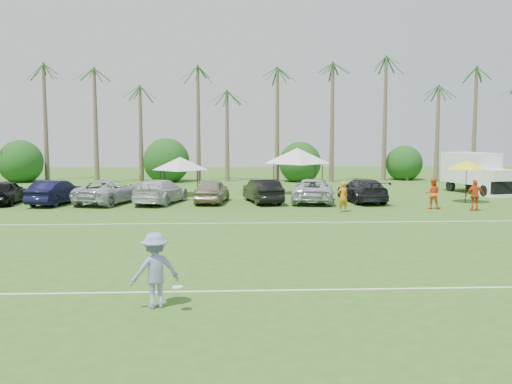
{
  "coord_description": "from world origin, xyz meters",
  "views": [
    {
      "loc": [
        -0.54,
        -13.55,
        4.41
      ],
      "look_at": [
        0.81,
        13.31,
        1.6
      ],
      "focal_mm": 40.0,
      "sensor_mm": 36.0,
      "label": 1
    }
  ],
  "objects": [
    {
      "name": "ground",
      "position": [
        0.0,
        0.0,
        0.0
      ],
      "size": [
        120.0,
        120.0,
        0.0
      ],
      "primitive_type": "plane",
      "color": "#325D1C",
      "rests_on": "ground"
    },
    {
      "name": "field_lines",
      "position": [
        0.0,
        8.0,
        0.01
      ],
      "size": [
        80.0,
        12.1,
        0.01
      ],
      "color": "white",
      "rests_on": "ground"
    },
    {
      "name": "palm_tree_1",
      "position": [
        -17.0,
        38.0,
        8.35
      ],
      "size": [
        2.4,
        2.4,
        9.9
      ],
      "color": "brown",
      "rests_on": "ground"
    },
    {
      "name": "palm_tree_2",
      "position": [
        -12.0,
        38.0,
        9.21
      ],
      "size": [
        2.4,
        2.4,
        10.9
      ],
      "color": "brown",
      "rests_on": "ground"
    },
    {
      "name": "palm_tree_3",
      "position": [
        -8.0,
        38.0,
        10.06
      ],
      "size": [
        2.4,
        2.4,
        11.9
      ],
      "color": "brown",
      "rests_on": "ground"
    },
    {
      "name": "palm_tree_4",
      "position": [
        -4.0,
        38.0,
        7.48
      ],
      "size": [
        2.4,
        2.4,
        8.9
      ],
      "color": "brown",
      "rests_on": "ground"
    },
    {
      "name": "palm_tree_5",
      "position": [
        0.0,
        38.0,
        8.35
      ],
      "size": [
        2.4,
        2.4,
        9.9
      ],
      "color": "brown",
      "rests_on": "ground"
    },
    {
      "name": "palm_tree_6",
      "position": [
        4.0,
        38.0,
        9.21
      ],
      "size": [
        2.4,
        2.4,
        10.9
      ],
      "color": "brown",
      "rests_on": "ground"
    },
    {
      "name": "palm_tree_7",
      "position": [
        8.0,
        38.0,
        10.06
      ],
      "size": [
        2.4,
        2.4,
        11.9
      ],
      "color": "brown",
      "rests_on": "ground"
    },
    {
      "name": "palm_tree_8",
      "position": [
        13.0,
        38.0,
        7.48
      ],
      "size": [
        2.4,
        2.4,
        8.9
      ],
      "color": "brown",
      "rests_on": "ground"
    },
    {
      "name": "palm_tree_9",
      "position": [
        18.0,
        38.0,
        8.35
      ],
      "size": [
        2.4,
        2.4,
        9.9
      ],
      "color": "brown",
      "rests_on": "ground"
    },
    {
      "name": "palm_tree_10",
      "position": [
        23.0,
        38.0,
        9.21
      ],
      "size": [
        2.4,
        2.4,
        10.9
      ],
      "color": "brown",
      "rests_on": "ground"
    },
    {
      "name": "bush_tree_0",
      "position": [
        -19.0,
        39.0,
        1.8
      ],
      "size": [
        4.0,
        4.0,
        4.0
      ],
      "color": "brown",
      "rests_on": "ground"
    },
    {
      "name": "bush_tree_1",
      "position": [
        -6.0,
        39.0,
        1.8
      ],
      "size": [
        4.0,
        4.0,
        4.0
      ],
      "color": "brown",
      "rests_on": "ground"
    },
    {
      "name": "bush_tree_2",
      "position": [
        6.0,
        39.0,
        1.8
      ],
      "size": [
        4.0,
        4.0,
        4.0
      ],
      "color": "brown",
      "rests_on": "ground"
    },
    {
      "name": "bush_tree_3",
      "position": [
        16.0,
        39.0,
        1.8
      ],
      "size": [
        4.0,
        4.0,
        4.0
      ],
      "color": "brown",
      "rests_on": "ground"
    },
    {
      "name": "sideline_player_a",
      "position": [
        5.87,
        17.66,
        0.86
      ],
      "size": [
        0.72,
        0.58,
        1.72
      ],
      "primitive_type": "imported",
      "rotation": [
        0.0,
        0.0,
        3.44
      ],
      "color": "orange",
      "rests_on": "ground"
    },
    {
      "name": "sideline_player_b",
      "position": [
        11.35,
        18.72,
        0.9
      ],
      "size": [
        1.05,
        0.93,
        1.8
      ],
      "primitive_type": "imported",
      "rotation": [
        0.0,
        0.0,
        2.8
      ],
      "color": "#F1581A",
      "rests_on": "ground"
    },
    {
      "name": "sideline_player_c",
      "position": [
        13.41,
        17.71,
        0.89
      ],
      "size": [
        1.07,
        0.51,
        1.77
      ],
      "primitive_type": "imported",
      "rotation": [
        0.0,
        0.0,
        3.07
      ],
      "color": "#D14A17",
      "rests_on": "ground"
    },
    {
      "name": "box_truck",
      "position": [
        17.6,
        26.92,
        1.57
      ],
      "size": [
        3.57,
        6.06,
        2.94
      ],
      "rotation": [
        0.0,
        0.0,
        0.27
      ],
      "color": "white",
      "rests_on": "ground"
    },
    {
      "name": "canopy_tent_left",
      "position": [
        -3.85,
        26.55,
        2.71
      ],
      "size": [
        3.9,
        3.9,
        3.16
      ],
      "color": "black",
      "rests_on": "ground"
    },
    {
      "name": "canopy_tent_right",
      "position": [
        4.45,
        26.95,
        3.32
      ],
      "size": [
        4.78,
        4.78,
        3.87
      ],
      "color": "black",
      "rests_on": "ground"
    },
    {
      "name": "market_umbrella",
      "position": [
        14.45,
        21.4,
        2.41
      ],
      "size": [
        2.41,
        2.41,
        2.68
      ],
      "color": "black",
      "rests_on": "ground"
    },
    {
      "name": "frisbee_player",
      "position": [
        -2.37,
        0.63,
        0.96
      ],
      "size": [
        1.44,
        1.12,
        1.92
      ],
      "rotation": [
        0.0,
        0.0,
        3.52
      ],
      "color": "#7F86B4",
      "rests_on": "ground"
    },
    {
      "name": "parked_car_0",
      "position": [
        -14.3,
        22.24,
        0.75
      ],
      "size": [
        1.78,
        4.41,
        1.5
      ],
      "primitive_type": "imported",
      "rotation": [
        0.0,
        0.0,
        3.14
      ],
      "color": "black",
      "rests_on": "ground"
    },
    {
      "name": "parked_car_1",
      "position": [
        -11.11,
        21.84,
        0.75
      ],
      "size": [
        2.56,
        4.8,
        1.5
      ],
      "primitive_type": "imported",
      "rotation": [
        0.0,
        0.0,
        2.92
      ],
      "color": "black",
      "rests_on": "ground"
    },
    {
      "name": "parked_car_2",
      "position": [
        -7.91,
        22.16,
        0.75
      ],
      "size": [
        4.06,
        5.92,
        1.5
      ],
      "primitive_type": "imported",
      "rotation": [
        0.0,
        0.0,
        2.82
      ],
      "color": "#ACAEB8",
      "rests_on": "ground"
    },
    {
      "name": "parked_car_3",
      "position": [
        -4.72,
        22.06,
        0.75
      ],
      "size": [
        3.44,
        5.56,
        1.5
      ],
      "primitive_type": "imported",
      "rotation": [
        0.0,
        0.0,
        2.86
      ],
      "color": "silver",
      "rests_on": "ground"
    },
    {
      "name": "parked_car_4",
      "position": [
        -1.53,
        22.19,
        0.75
      ],
      "size": [
        2.42,
        4.63,
        1.5
      ],
      "primitive_type": "imported",
      "rotation": [
        0.0,
        0.0,
        2.99
      ],
      "color": "gray",
      "rests_on": "ground"
    },
    {
      "name": "parked_car_5",
      "position": [
        1.67,
        22.06,
        0.75
      ],
      "size": [
        2.47,
        4.79,
        1.5
      ],
      "primitive_type": "imported",
      "rotation": [
        0.0,
        0.0,
        3.34
      ],
      "color": "black",
      "rests_on": "ground"
    },
    {
      "name": "parked_car_6",
      "position": [
        4.86,
        22.15,
        0.75
      ],
      "size": [
        3.36,
        5.75,
        1.5
      ],
      "primitive_type": "imported",
      "rotation": [
        0.0,
        0.0,
        2.97
      ],
      "color": "#B9BBC3",
      "rests_on": "ground"
    },
    {
      "name": "parked_car_7",
      "position": [
        8.06,
        22.18,
        0.75
      ],
      "size": [
        2.58,
        5.35,
        1.5
      ],
      "primitive_type": "imported",
      "rotation": [
        0.0,
        0.0,
        3.24
      ],
      "color": "black",
      "rests_on": "ground"
    }
  ]
}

